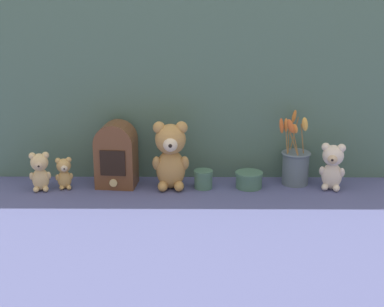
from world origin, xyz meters
TOP-DOWN VIEW (x-y plane):
  - ground_plane at (0.00, 0.00)m, footprint 4.00×4.00m
  - backdrop_wall at (0.00, 0.17)m, footprint 1.72×0.02m
  - teddy_bear_large at (-0.09, 0.02)m, footprint 0.15×0.14m
  - teddy_bear_medium at (0.56, 0.01)m, footprint 0.11×0.10m
  - teddy_bear_small at (-0.61, -0.01)m, footprint 0.09×0.08m
  - teddy_bear_tiny at (-0.52, 0.01)m, footprint 0.07×0.07m
  - flower_vase at (0.43, 0.08)m, footprint 0.14×0.14m
  - vintage_radio at (-0.31, 0.05)m, footprint 0.17×0.14m
  - decorative_tin_tall at (0.05, 0.02)m, footprint 0.08×0.08m
  - decorative_tin_short at (0.23, 0.03)m, footprint 0.11×0.11m

SIDE VIEW (x-z plane):
  - ground_plane at x=0.00m, z-range 0.00..0.00m
  - decorative_tin_short at x=0.23m, z-range 0.00..0.07m
  - decorative_tin_tall at x=0.05m, z-range 0.00..0.08m
  - teddy_bear_tiny at x=-0.52m, z-range 0.00..0.13m
  - teddy_bear_small at x=-0.61m, z-range 0.00..0.16m
  - flower_vase at x=0.43m, z-range -0.06..0.24m
  - teddy_bear_medium at x=0.56m, z-range 0.00..0.20m
  - vintage_radio at x=-0.31m, z-range 0.00..0.27m
  - teddy_bear_large at x=-0.09m, z-range 0.01..0.28m
  - backdrop_wall at x=0.00m, z-range 0.00..0.77m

